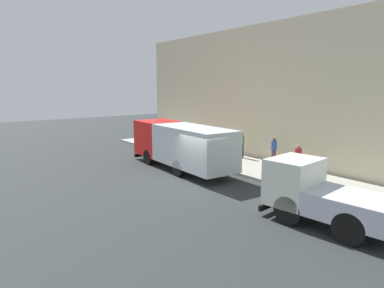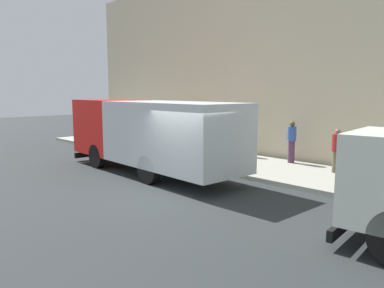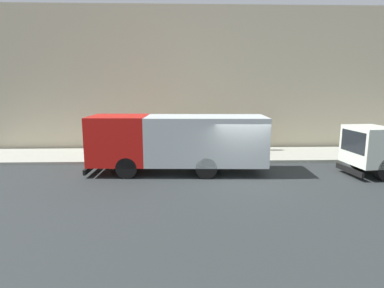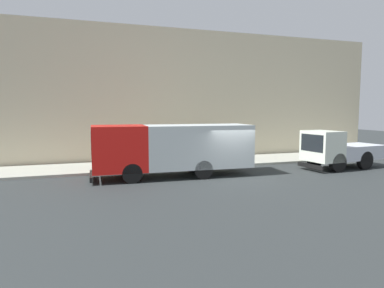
{
  "view_description": "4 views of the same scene",
  "coord_description": "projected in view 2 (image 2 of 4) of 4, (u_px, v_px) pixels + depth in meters",
  "views": [
    {
      "loc": [
        -10.37,
        -13.46,
        5.05
      ],
      "look_at": [
        1.71,
        2.36,
        1.6
      ],
      "focal_mm": 31.33,
      "sensor_mm": 36.0,
      "label": 1
    },
    {
      "loc": [
        -7.36,
        -8.18,
        3.08
      ],
      "look_at": [
        1.3,
        0.68,
        1.34
      ],
      "focal_mm": 34.86,
      "sensor_mm": 36.0,
      "label": 2
    },
    {
      "loc": [
        -13.82,
        2.75,
        4.15
      ],
      "look_at": [
        1.02,
        2.25,
        1.44
      ],
      "focal_mm": 30.01,
      "sensor_mm": 36.0,
      "label": 3
    },
    {
      "loc": [
        -16.01,
        7.71,
        3.57
      ],
      "look_at": [
        1.63,
        1.75,
        1.67
      ],
      "focal_mm": 32.08,
      "sensor_mm": 36.0,
      "label": 4
    }
  ],
  "objects": [
    {
      "name": "traffic_cone_orange",
      "position": [
        142.0,
        147.0,
        17.83
      ],
      "size": [
        0.42,
        0.42,
        0.6
      ],
      "primitive_type": "cone",
      "color": "orange",
      "rests_on": "sidewalk"
    },
    {
      "name": "large_utility_truck",
      "position": [
        150.0,
        132.0,
        14.07
      ],
      "size": [
        2.72,
        8.49,
        2.75
      ],
      "rotation": [
        0.0,
        0.0,
        -0.04
      ],
      "color": "red",
      "rests_on": "ground"
    },
    {
      "name": "ground",
      "position": [
        177.0,
        194.0,
        11.31
      ],
      "size": [
        80.0,
        80.0,
        0.0
      ],
      "primitive_type": "plane",
      "color": "#2C3131"
    },
    {
      "name": "pedestrian_third",
      "position": [
        337.0,
        150.0,
        13.55
      ],
      "size": [
        0.53,
        0.53,
        1.61
      ],
      "rotation": [
        0.0,
        0.0,
        3.8
      ],
      "color": "brown",
      "rests_on": "sidewalk"
    },
    {
      "name": "pedestrian_walking",
      "position": [
        239.0,
        135.0,
        17.24
      ],
      "size": [
        0.39,
        0.39,
        1.76
      ],
      "rotation": [
        0.0,
        0.0,
        1.37
      ],
      "color": "black",
      "rests_on": "sidewalk"
    },
    {
      "name": "sidewalk",
      "position": [
        269.0,
        169.0,
        14.69
      ],
      "size": [
        3.78,
        30.0,
        0.15
      ],
      "primitive_type": "cube",
      "color": "#A8AA9B",
      "rests_on": "ground"
    },
    {
      "name": "pedestrian_standing",
      "position": [
        292.0,
        141.0,
        15.45
      ],
      "size": [
        0.43,
        0.43,
        1.74
      ],
      "rotation": [
        0.0,
        0.0,
        0.19
      ],
      "color": "#51304C",
      "rests_on": "sidewalk"
    },
    {
      "name": "building_facade",
      "position": [
        304.0,
        57.0,
        15.72
      ],
      "size": [
        0.5,
        30.0,
        9.09
      ],
      "primitive_type": "cube",
      "color": "beige",
      "rests_on": "ground"
    }
  ]
}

